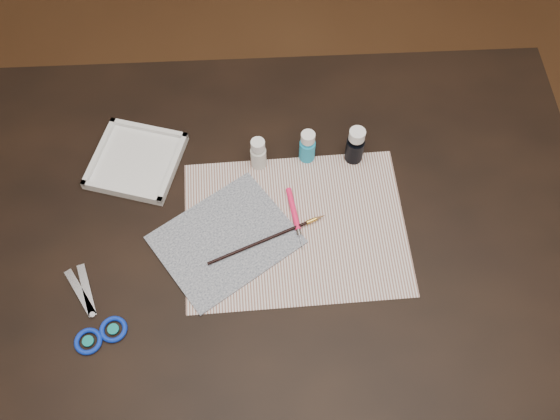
{
  "coord_description": "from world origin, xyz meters",
  "views": [
    {
      "loc": [
        -0.03,
        -0.61,
        1.87
      ],
      "look_at": [
        0.0,
        0.0,
        0.8
      ],
      "focal_mm": 40.0,
      "sensor_mm": 36.0,
      "label": 1
    }
  ],
  "objects_px": {
    "scissors": "(86,309)",
    "palette_tray": "(136,160)",
    "paint_bottle_white": "(258,153)",
    "paint_bottle_cyan": "(307,146)",
    "paint_bottle_navy": "(355,145)",
    "canvas": "(226,240)",
    "paper": "(295,228)"
  },
  "relations": [
    {
      "from": "paint_bottle_white",
      "to": "palette_tray",
      "type": "relative_size",
      "value": 0.46
    },
    {
      "from": "paint_bottle_white",
      "to": "paint_bottle_cyan",
      "type": "bearing_deg",
      "value": 6.86
    },
    {
      "from": "canvas",
      "to": "paint_bottle_white",
      "type": "height_order",
      "value": "paint_bottle_white"
    },
    {
      "from": "canvas",
      "to": "paint_bottle_white",
      "type": "distance_m",
      "value": 0.2
    },
    {
      "from": "scissors",
      "to": "palette_tray",
      "type": "relative_size",
      "value": 1.13
    },
    {
      "from": "scissors",
      "to": "paint_bottle_cyan",
      "type": "bearing_deg",
      "value": -85.47
    },
    {
      "from": "paper",
      "to": "palette_tray",
      "type": "bearing_deg",
      "value": 152.27
    },
    {
      "from": "paint_bottle_white",
      "to": "canvas",
      "type": "bearing_deg",
      "value": -111.91
    },
    {
      "from": "palette_tray",
      "to": "paint_bottle_navy",
      "type": "bearing_deg",
      "value": -1.13
    },
    {
      "from": "paper",
      "to": "canvas",
      "type": "height_order",
      "value": "canvas"
    },
    {
      "from": "paint_bottle_cyan",
      "to": "paint_bottle_navy",
      "type": "distance_m",
      "value": 0.1
    },
    {
      "from": "paper",
      "to": "paint_bottle_navy",
      "type": "bearing_deg",
      "value": 50.54
    },
    {
      "from": "paint_bottle_cyan",
      "to": "paint_bottle_navy",
      "type": "bearing_deg",
      "value": -3.56
    },
    {
      "from": "paper",
      "to": "canvas",
      "type": "distance_m",
      "value": 0.14
    },
    {
      "from": "paint_bottle_navy",
      "to": "paint_bottle_white",
      "type": "bearing_deg",
      "value": -178.24
    },
    {
      "from": "canvas",
      "to": "paint_bottle_navy",
      "type": "height_order",
      "value": "paint_bottle_navy"
    },
    {
      "from": "paint_bottle_navy",
      "to": "canvas",
      "type": "bearing_deg",
      "value": -146.01
    },
    {
      "from": "scissors",
      "to": "palette_tray",
      "type": "height_order",
      "value": "palette_tray"
    },
    {
      "from": "paint_bottle_white",
      "to": "palette_tray",
      "type": "height_order",
      "value": "paint_bottle_white"
    },
    {
      "from": "paper",
      "to": "scissors",
      "type": "xyz_separation_m",
      "value": [
        -0.41,
        -0.16,
        0.0
      ]
    },
    {
      "from": "canvas",
      "to": "scissors",
      "type": "relative_size",
      "value": 1.28
    },
    {
      "from": "canvas",
      "to": "scissors",
      "type": "height_order",
      "value": "scissors"
    },
    {
      "from": "paint_bottle_navy",
      "to": "scissors",
      "type": "bearing_deg",
      "value": -149.43
    },
    {
      "from": "paint_bottle_white",
      "to": "scissors",
      "type": "xyz_separation_m",
      "value": [
        -0.34,
        -0.31,
        -0.04
      ]
    },
    {
      "from": "paper",
      "to": "canvas",
      "type": "xyz_separation_m",
      "value": [
        -0.14,
        -0.02,
        0.0
      ]
    },
    {
      "from": "paper",
      "to": "palette_tray",
      "type": "height_order",
      "value": "palette_tray"
    },
    {
      "from": "paper",
      "to": "paint_bottle_cyan",
      "type": "distance_m",
      "value": 0.18
    },
    {
      "from": "paper",
      "to": "palette_tray",
      "type": "distance_m",
      "value": 0.38
    },
    {
      "from": "canvas",
      "to": "paint_bottle_white",
      "type": "bearing_deg",
      "value": 68.09
    },
    {
      "from": "paint_bottle_navy",
      "to": "palette_tray",
      "type": "distance_m",
      "value": 0.47
    },
    {
      "from": "palette_tray",
      "to": "paper",
      "type": "bearing_deg",
      "value": -27.73
    },
    {
      "from": "canvas",
      "to": "palette_tray",
      "type": "relative_size",
      "value": 1.45
    }
  ]
}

